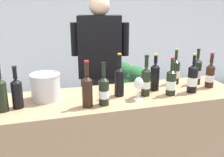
{
  "coord_description": "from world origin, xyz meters",
  "views": [
    {
      "loc": [
        -0.56,
        -1.9,
        1.69
      ],
      "look_at": [
        -0.01,
        0.0,
        1.1
      ],
      "focal_mm": 40.92,
      "sensor_mm": 36.0,
      "label": 1
    }
  ],
  "objects_px": {
    "wine_bottle_2": "(193,79)",
    "wine_bottle_10": "(171,82)",
    "wine_glass": "(139,84)",
    "potted_shrub": "(127,86)",
    "wine_bottle_8": "(175,71)",
    "wine_bottle_5": "(87,90)",
    "wine_bottle_7": "(17,92)",
    "wine_bottle_3": "(1,94)",
    "ice_bucket": "(46,86)",
    "wine_bottle_1": "(146,81)",
    "wine_bottle_4": "(210,75)",
    "wine_bottle_9": "(155,76)",
    "wine_bottle_11": "(197,71)",
    "person_server": "(101,83)",
    "wine_bottle_0": "(104,91)"
  },
  "relations": [
    {
      "from": "wine_bottle_10",
      "to": "potted_shrub",
      "type": "distance_m",
      "value": 1.3
    },
    {
      "from": "wine_bottle_8",
      "to": "wine_bottle_10",
      "type": "bearing_deg",
      "value": -125.28
    },
    {
      "from": "ice_bucket",
      "to": "potted_shrub",
      "type": "bearing_deg",
      "value": 44.65
    },
    {
      "from": "wine_bottle_3",
      "to": "ice_bucket",
      "type": "bearing_deg",
      "value": 27.33
    },
    {
      "from": "wine_bottle_10",
      "to": "potted_shrub",
      "type": "xyz_separation_m",
      "value": [
        0.06,
        1.23,
        -0.42
      ]
    },
    {
      "from": "wine_bottle_5",
      "to": "ice_bucket",
      "type": "distance_m",
      "value": 0.37
    },
    {
      "from": "wine_bottle_2",
      "to": "potted_shrub",
      "type": "height_order",
      "value": "wine_bottle_2"
    },
    {
      "from": "wine_bottle_2",
      "to": "wine_bottle_10",
      "type": "relative_size",
      "value": 1.06
    },
    {
      "from": "wine_glass",
      "to": "wine_bottle_10",
      "type": "bearing_deg",
      "value": 5.38
    },
    {
      "from": "wine_bottle_5",
      "to": "wine_glass",
      "type": "distance_m",
      "value": 0.41
    },
    {
      "from": "wine_bottle_3",
      "to": "wine_bottle_0",
      "type": "bearing_deg",
      "value": -6.7
    },
    {
      "from": "wine_bottle_9",
      "to": "person_server",
      "type": "height_order",
      "value": "person_server"
    },
    {
      "from": "wine_bottle_3",
      "to": "potted_shrub",
      "type": "distance_m",
      "value": 1.87
    },
    {
      "from": "wine_bottle_2",
      "to": "wine_glass",
      "type": "relative_size",
      "value": 1.83
    },
    {
      "from": "person_server",
      "to": "wine_bottle_9",
      "type": "bearing_deg",
      "value": -59.5
    },
    {
      "from": "wine_bottle_8",
      "to": "wine_bottle_5",
      "type": "bearing_deg",
      "value": -160.1
    },
    {
      "from": "wine_bottle_2",
      "to": "wine_bottle_4",
      "type": "bearing_deg",
      "value": 18.05
    },
    {
      "from": "wine_bottle_1",
      "to": "wine_bottle_7",
      "type": "bearing_deg",
      "value": 178.9
    },
    {
      "from": "wine_bottle_11",
      "to": "wine_glass",
      "type": "distance_m",
      "value": 0.72
    },
    {
      "from": "wine_bottle_10",
      "to": "ice_bucket",
      "type": "height_order",
      "value": "wine_bottle_10"
    },
    {
      "from": "wine_glass",
      "to": "ice_bucket",
      "type": "xyz_separation_m",
      "value": [
        -0.7,
        0.21,
        -0.02
      ]
    },
    {
      "from": "wine_bottle_0",
      "to": "wine_bottle_2",
      "type": "bearing_deg",
      "value": 4.72
    },
    {
      "from": "wine_bottle_1",
      "to": "wine_bottle_7",
      "type": "distance_m",
      "value": 1.0
    },
    {
      "from": "wine_bottle_0",
      "to": "wine_bottle_3",
      "type": "bearing_deg",
      "value": 173.3
    },
    {
      "from": "wine_bottle_10",
      "to": "person_server",
      "type": "xyz_separation_m",
      "value": [
        -0.42,
        0.73,
        -0.2
      ]
    },
    {
      "from": "wine_bottle_1",
      "to": "wine_bottle_10",
      "type": "bearing_deg",
      "value": -11.73
    },
    {
      "from": "wine_bottle_3",
      "to": "wine_bottle_5",
      "type": "relative_size",
      "value": 0.99
    },
    {
      "from": "wine_bottle_7",
      "to": "wine_bottle_3",
      "type": "bearing_deg",
      "value": -160.45
    },
    {
      "from": "wine_bottle_7",
      "to": "wine_bottle_8",
      "type": "bearing_deg",
      "value": 8.5
    },
    {
      "from": "wine_bottle_7",
      "to": "wine_bottle_11",
      "type": "relative_size",
      "value": 0.94
    },
    {
      "from": "wine_bottle_1",
      "to": "wine_bottle_5",
      "type": "bearing_deg",
      "value": -168.85
    },
    {
      "from": "wine_bottle_9",
      "to": "wine_bottle_10",
      "type": "distance_m",
      "value": 0.17
    },
    {
      "from": "wine_bottle_9",
      "to": "wine_bottle_11",
      "type": "relative_size",
      "value": 0.96
    },
    {
      "from": "potted_shrub",
      "to": "person_server",
      "type": "bearing_deg",
      "value": -134.17
    },
    {
      "from": "wine_glass",
      "to": "wine_bottle_2",
      "type": "bearing_deg",
      "value": 4.19
    },
    {
      "from": "potted_shrub",
      "to": "wine_bottle_2",
      "type": "bearing_deg",
      "value": -83.08
    },
    {
      "from": "wine_bottle_2",
      "to": "wine_bottle_1",
      "type": "bearing_deg",
      "value": 175.31
    },
    {
      "from": "wine_bottle_1",
      "to": "wine_glass",
      "type": "height_order",
      "value": "wine_bottle_1"
    },
    {
      "from": "ice_bucket",
      "to": "person_server",
      "type": "height_order",
      "value": "person_server"
    },
    {
      "from": "wine_bottle_10",
      "to": "wine_bottle_8",
      "type": "bearing_deg",
      "value": 54.72
    },
    {
      "from": "wine_bottle_8",
      "to": "ice_bucket",
      "type": "distance_m",
      "value": 1.19
    },
    {
      "from": "wine_bottle_9",
      "to": "wine_bottle_3",
      "type": "bearing_deg",
      "value": -174.38
    },
    {
      "from": "wine_bottle_3",
      "to": "wine_bottle_7",
      "type": "distance_m",
      "value": 0.1
    },
    {
      "from": "wine_bottle_9",
      "to": "wine_bottle_11",
      "type": "height_order",
      "value": "wine_bottle_11"
    },
    {
      "from": "wine_bottle_0",
      "to": "wine_bottle_10",
      "type": "xyz_separation_m",
      "value": [
        0.59,
        0.06,
        -0.0
      ]
    },
    {
      "from": "wine_bottle_1",
      "to": "wine_bottle_4",
      "type": "bearing_deg",
      "value": 3.64
    },
    {
      "from": "wine_bottle_2",
      "to": "wine_bottle_5",
      "type": "relative_size",
      "value": 0.96
    },
    {
      "from": "wine_bottle_3",
      "to": "ice_bucket",
      "type": "relative_size",
      "value": 1.48
    },
    {
      "from": "wine_bottle_4",
      "to": "wine_bottle_8",
      "type": "distance_m",
      "value": 0.31
    },
    {
      "from": "person_server",
      "to": "potted_shrub",
      "type": "xyz_separation_m",
      "value": [
        0.48,
        0.5,
        -0.22
      ]
    }
  ]
}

